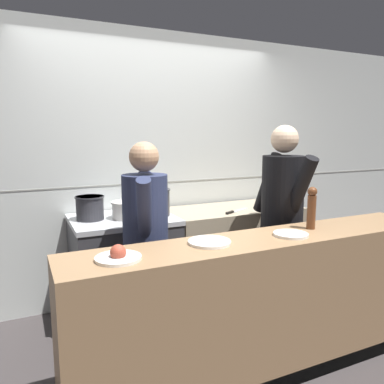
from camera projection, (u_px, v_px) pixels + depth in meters
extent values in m
plane|color=#383333|center=(217.00, 358.00, 2.74)|extent=(14.00, 14.00, 0.00)
cube|color=silver|center=(155.00, 167.00, 3.70)|extent=(8.00, 0.06, 2.60)
cube|color=gray|center=(156.00, 183.00, 3.70)|extent=(8.00, 0.00, 0.01)
cube|color=#38383D|center=(124.00, 270.00, 3.30)|extent=(0.86, 0.70, 0.88)
cube|color=#B7BABF|center=(123.00, 220.00, 3.23)|extent=(0.87, 0.71, 0.04)
cube|color=#B7BABF|center=(135.00, 276.00, 2.99)|extent=(0.77, 0.03, 0.10)
cube|color=gray|center=(233.00, 252.00, 3.76)|extent=(1.31, 0.65, 0.90)
cube|color=black|center=(249.00, 302.00, 3.55)|extent=(1.29, 0.04, 0.10)
cube|color=#93704C|center=(266.00, 305.00, 2.54)|extent=(2.69, 0.45, 0.96)
cube|color=black|center=(283.00, 381.00, 2.42)|extent=(2.64, 0.04, 0.10)
cylinder|color=#2D2D33|center=(90.00, 208.00, 3.12)|extent=(0.23, 0.23, 0.20)
cylinder|color=#2D2D33|center=(89.00, 197.00, 3.10)|extent=(0.24, 0.24, 0.01)
cylinder|color=beige|center=(128.00, 210.00, 3.17)|extent=(0.26, 0.26, 0.15)
cylinder|color=beige|center=(128.00, 202.00, 3.16)|extent=(0.28, 0.28, 0.01)
cylinder|color=#2D2D33|center=(155.00, 202.00, 3.28)|extent=(0.26, 0.26, 0.23)
cylinder|color=#2D2D33|center=(155.00, 190.00, 3.26)|extent=(0.28, 0.28, 0.01)
cube|color=#B7BABF|center=(240.00, 210.00, 3.57)|extent=(0.24, 0.14, 0.01)
cube|color=black|center=(230.00, 212.00, 3.43)|extent=(0.11, 0.07, 0.02)
cylinder|color=white|center=(118.00, 258.00, 2.02)|extent=(0.25, 0.25, 0.02)
sphere|color=#B24733|center=(118.00, 252.00, 2.01)|extent=(0.09, 0.09, 0.09)
cylinder|color=white|center=(209.00, 242.00, 2.32)|extent=(0.27, 0.27, 0.02)
cylinder|color=white|center=(291.00, 234.00, 2.49)|extent=(0.23, 0.23, 0.02)
cylinder|color=brown|center=(311.00, 212.00, 2.65)|extent=(0.06, 0.06, 0.24)
sphere|color=brown|center=(312.00, 192.00, 2.63)|extent=(0.07, 0.07, 0.07)
cube|color=black|center=(147.00, 307.00, 2.75)|extent=(0.32, 0.26, 0.74)
cylinder|color=#262D4C|center=(145.00, 218.00, 2.65)|extent=(0.41, 0.41, 0.61)
sphere|color=tan|center=(144.00, 157.00, 2.58)|extent=(0.21, 0.21, 0.21)
cylinder|color=#262D4C|center=(145.00, 203.00, 2.82)|extent=(0.19, 0.32, 0.51)
cylinder|color=#262D4C|center=(145.00, 213.00, 2.45)|extent=(0.19, 0.32, 0.51)
cube|color=black|center=(279.00, 279.00, 3.21)|extent=(0.30, 0.19, 0.80)
cylinder|color=black|center=(282.00, 195.00, 3.09)|extent=(0.35, 0.35, 0.66)
sphere|color=beige|center=(285.00, 139.00, 3.02)|extent=(0.22, 0.22, 0.22)
cylinder|color=black|center=(268.00, 183.00, 3.26)|extent=(0.11, 0.33, 0.55)
cylinder|color=black|center=(300.00, 190.00, 2.90)|extent=(0.11, 0.33, 0.55)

